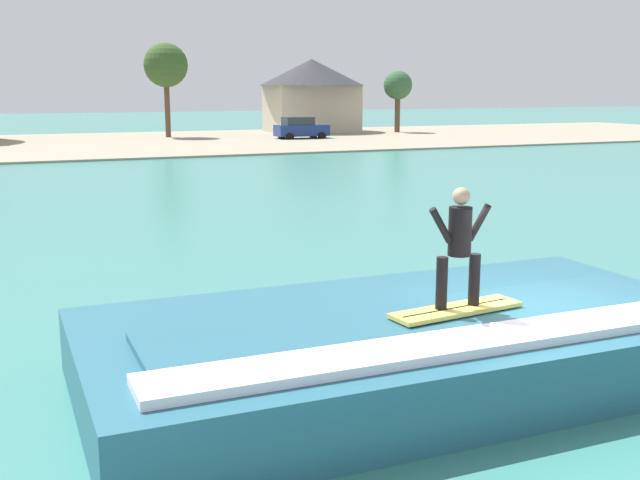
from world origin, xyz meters
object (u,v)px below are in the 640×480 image
object	(u,v)px
surfer	(460,241)
car_far_shore	(301,128)
wave_crest	(411,345)
tree_short_bushy	(166,66)
surfboard	(456,310)
house_gabled_white	(312,89)
tree_tall_bare	(398,86)

from	to	relation	value
surfer	car_far_shore	world-z (taller)	surfer
car_far_shore	surfer	bearing A→B (deg)	-109.13
wave_crest	tree_short_bushy	distance (m)	55.86
surfboard	house_gabled_white	bearing A→B (deg)	69.52
wave_crest	surfboard	world-z (taller)	surfboard
wave_crest	tree_short_bushy	size ratio (longest dim) A/B	1.18
tree_short_bushy	tree_tall_bare	bearing A→B (deg)	-2.41
surfboard	house_gabled_white	size ratio (longest dim) A/B	0.21
surfboard	tree_short_bushy	bearing A→B (deg)	82.15
car_far_shore	house_gabled_white	world-z (taller)	house_gabled_white
surfboard	car_far_shore	world-z (taller)	car_far_shore
tree_short_bushy	car_far_shore	bearing A→B (deg)	-31.51
surfer	tree_short_bushy	world-z (taller)	tree_short_bushy
surfboard	tree_tall_bare	bearing A→B (deg)	62.16
surfer	house_gabled_white	world-z (taller)	house_gabled_white
surfer	tree_short_bushy	xyz separation A→B (m)	(7.61, 55.38, 3.89)
tree_tall_bare	surfer	bearing A→B (deg)	-117.83
wave_crest	surfboard	size ratio (longest dim) A/B	4.47
surfboard	surfer	size ratio (longest dim) A/B	1.23
house_gabled_white	tree_tall_bare	size ratio (longest dim) A/B	1.71
car_far_shore	tree_tall_bare	xyz separation A→B (m)	(11.59, 4.98, 3.35)
wave_crest	tree_short_bushy	world-z (taller)	tree_short_bushy
wave_crest	house_gabled_white	xyz separation A→B (m)	(22.27, 57.94, 3.57)
surfboard	car_far_shore	bearing A→B (deg)	70.84
surfboard	car_far_shore	distance (m)	52.45
surfboard	tree_short_bushy	xyz separation A→B (m)	(7.64, 55.41, 4.85)
car_far_shore	tree_short_bushy	size ratio (longest dim) A/B	0.55
house_gabled_white	surfer	bearing A→B (deg)	-110.46
house_gabled_white	tree_tall_bare	distance (m)	7.99
surfer	wave_crest	bearing A→B (deg)	143.60
surfboard	surfer	world-z (taller)	surfer
surfer	tree_tall_bare	distance (m)	61.66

